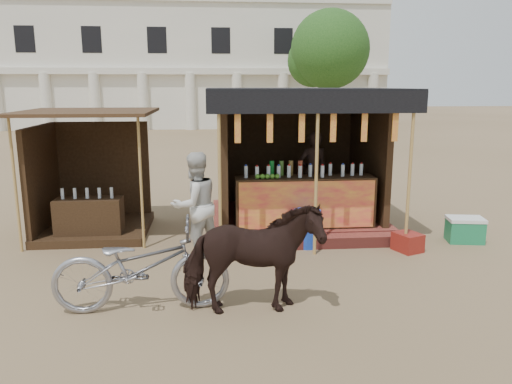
{
  "coord_description": "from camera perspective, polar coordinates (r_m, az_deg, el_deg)",
  "views": [
    {
      "loc": [
        -0.73,
        -6.46,
        2.84
      ],
      "look_at": [
        0.0,
        1.6,
        1.1
      ],
      "focal_mm": 35.0,
      "sensor_mm": 36.0,
      "label": 1
    }
  ],
  "objects": [
    {
      "name": "secondary_stall",
      "position": [
        10.19,
        -18.9,
        0.22
      ],
      "size": [
        2.4,
        2.4,
        2.38
      ],
      "color": "#382414",
      "rests_on": "ground"
    },
    {
      "name": "main_stall",
      "position": [
        10.14,
        4.86,
        1.78
      ],
      "size": [
        3.6,
        3.61,
        2.78
      ],
      "color": "brown",
      "rests_on": "ground"
    },
    {
      "name": "ground",
      "position": [
        7.09,
        1.18,
        -11.47
      ],
      "size": [
        120.0,
        120.0,
        0.0
      ],
      "primitive_type": "plane",
      "color": "#846B4C",
      "rests_on": "ground"
    },
    {
      "name": "motorbike",
      "position": [
        6.55,
        -12.98,
        -8.33
      ],
      "size": [
        2.25,
        0.85,
        1.17
      ],
      "primitive_type": "imported",
      "rotation": [
        0.0,
        0.0,
        1.6
      ],
      "color": "gray",
      "rests_on": "ground"
    },
    {
      "name": "blue_barrel",
      "position": [
        8.98,
        5.84,
        -4.14
      ],
      "size": [
        0.65,
        0.65,
        0.67
      ],
      "primitive_type": "cylinder",
      "rotation": [
        0.0,
        0.0,
        -0.42
      ],
      "color": "#1639AC",
      "rests_on": "ground"
    },
    {
      "name": "red_crate",
      "position": [
        9.12,
        16.94,
        -5.5
      ],
      "size": [
        0.52,
        0.56,
        0.32
      ],
      "primitive_type": "cube",
      "rotation": [
        0.0,
        0.0,
        0.4
      ],
      "color": "maroon",
      "rests_on": "ground"
    },
    {
      "name": "tree",
      "position": [
        29.39,
        8.0,
        15.51
      ],
      "size": [
        4.5,
        4.4,
        7.0
      ],
      "color": "#382314",
      "rests_on": "ground"
    },
    {
      "name": "bystander",
      "position": [
        8.36,
        -6.98,
        -1.47
      ],
      "size": [
        1.09,
        1.03,
        1.77
      ],
      "primitive_type": "imported",
      "rotation": [
        0.0,
        0.0,
        3.72
      ],
      "color": "silver",
      "rests_on": "ground"
    },
    {
      "name": "cooler",
      "position": [
        9.98,
        22.76,
        -3.98
      ],
      "size": [
        0.7,
        0.54,
        0.46
      ],
      "color": "#1B7D4C",
      "rests_on": "ground"
    },
    {
      "name": "background_building",
      "position": [
        36.44,
        -7.36,
        13.83
      ],
      "size": [
        26.0,
        7.45,
        8.18
      ],
      "color": "silver",
      "rests_on": "ground"
    },
    {
      "name": "cow",
      "position": [
        6.24,
        -0.46,
        -7.68
      ],
      "size": [
        1.74,
        0.85,
        1.45
      ],
      "primitive_type": "imported",
      "rotation": [
        0.0,
        0.0,
        1.61
      ],
      "color": "black",
      "rests_on": "ground"
    }
  ]
}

